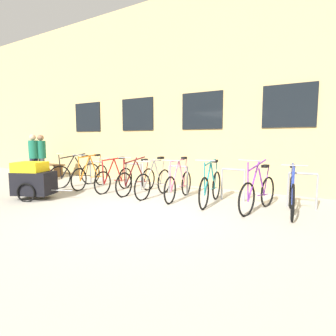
% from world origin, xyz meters
% --- Properties ---
extents(ground_plane, '(42.00, 42.00, 0.00)m').
position_xyz_m(ground_plane, '(0.00, 0.00, 0.00)').
color(ground_plane, '#B2ADA0').
extents(storefront_building, '(28.00, 5.37, 5.94)m').
position_xyz_m(storefront_building, '(-0.00, 5.87, 2.97)').
color(storefront_building, tan).
rests_on(storefront_building, ground).
extents(bike_rack, '(6.60, 0.05, 0.78)m').
position_xyz_m(bike_rack, '(-0.13, 1.90, 0.48)').
color(bike_rack, gray).
rests_on(bike_rack, ground).
extents(bicycle_blue, '(0.44, 1.72, 1.04)m').
position_xyz_m(bicycle_blue, '(2.71, 1.35, 0.38)').
color(bicycle_blue, black).
rests_on(bicycle_blue, ground).
extents(bicycle_silver, '(0.44, 1.70, 1.03)m').
position_xyz_m(bicycle_silver, '(-0.54, 1.34, 0.38)').
color(bicycle_silver, black).
rests_on(bicycle_silver, ground).
extents(bicycle_pink, '(0.44, 1.72, 1.05)m').
position_xyz_m(bicycle_pink, '(0.15, 1.39, 0.37)').
color(bicycle_pink, black).
rests_on(bicycle_pink, ground).
extents(bicycle_maroon, '(0.44, 1.75, 1.04)m').
position_xyz_m(bicycle_maroon, '(-1.17, 1.45, 0.37)').
color(bicycle_maroon, black).
rests_on(bicycle_maroon, ground).
extents(bicycle_orange, '(0.45, 1.75, 1.06)m').
position_xyz_m(bicycle_orange, '(-2.92, 1.43, 0.38)').
color(bicycle_orange, black).
rests_on(bicycle_orange, ground).
extents(bicycle_teal, '(0.44, 1.76, 1.06)m').
position_xyz_m(bicycle_teal, '(1.01, 1.34, 0.39)').
color(bicycle_teal, black).
rests_on(bicycle_teal, ground).
extents(bicycle_red, '(0.44, 1.62, 1.00)m').
position_xyz_m(bicycle_red, '(-1.91, 1.38, 0.36)').
color(bicycle_red, black).
rests_on(bicycle_red, ground).
extents(bicycle_purple, '(0.52, 1.65, 1.11)m').
position_xyz_m(bicycle_purple, '(2.09, 1.22, 0.38)').
color(bicycle_purple, black).
rests_on(bicycle_purple, ground).
extents(bicycle_black, '(0.51, 1.75, 1.08)m').
position_xyz_m(bicycle_black, '(-3.51, 1.38, 0.39)').
color(bicycle_black, black).
rests_on(bicycle_black, ground).
extents(bike_trailer, '(1.46, 0.89, 0.94)m').
position_xyz_m(bike_trailer, '(-2.98, -0.40, 0.48)').
color(bike_trailer, black).
rests_on(bike_trailer, ground).
extents(wooden_bench, '(1.83, 0.40, 0.48)m').
position_xyz_m(wooden_bench, '(-6.51, 2.48, 0.36)').
color(wooden_bench, brown).
rests_on(wooden_bench, ground).
extents(person_by_bench, '(0.32, 0.35, 1.66)m').
position_xyz_m(person_by_bench, '(-5.74, 1.45, 0.95)').
color(person_by_bench, '#1E2338').
rests_on(person_by_bench, ground).
extents(person_browsing, '(0.35, 0.32, 1.65)m').
position_xyz_m(person_browsing, '(-5.62, 1.68, 0.94)').
color(person_browsing, '#3F3F42').
rests_on(person_browsing, ground).
extents(backpack, '(0.31, 0.25, 0.44)m').
position_xyz_m(backpack, '(-5.30, 1.60, 0.22)').
color(backpack, maroon).
rests_on(backpack, ground).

